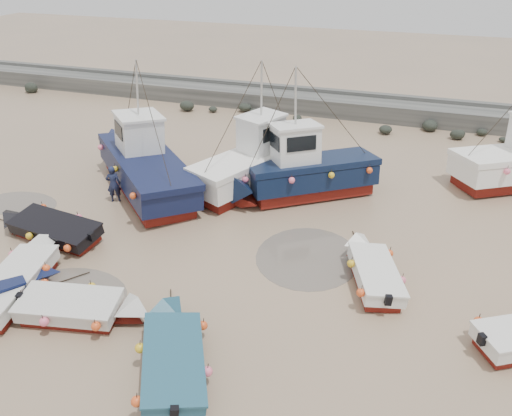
{
  "coord_description": "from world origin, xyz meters",
  "views": [
    {
      "loc": [
        6.94,
        -12.76,
        11.18
      ],
      "look_at": [
        1.2,
        4.32,
        1.4
      ],
      "focal_mm": 35.0,
      "sensor_mm": 36.0,
      "label": 1
    }
  ],
  "objects_px": {
    "cabin_boat_2": "(301,171)",
    "dinghy_6": "(372,268)",
    "cabin_boat_0": "(141,163)",
    "cabin_boat_1": "(257,160)",
    "dinghy_2": "(170,353)",
    "dinghy_5": "(81,306)",
    "person": "(116,201)",
    "dinghy_4": "(50,226)",
    "dinghy_0": "(18,278)"
  },
  "relations": [
    {
      "from": "cabin_boat_2",
      "to": "dinghy_6",
      "type": "bearing_deg",
      "value": -179.04
    },
    {
      "from": "cabin_boat_0",
      "to": "cabin_boat_1",
      "type": "height_order",
      "value": "same"
    },
    {
      "from": "dinghy_2",
      "to": "dinghy_5",
      "type": "height_order",
      "value": "same"
    },
    {
      "from": "cabin_boat_0",
      "to": "person",
      "type": "height_order",
      "value": "cabin_boat_0"
    },
    {
      "from": "dinghy_2",
      "to": "cabin_boat_0",
      "type": "bearing_deg",
      "value": 95.81
    },
    {
      "from": "cabin_boat_0",
      "to": "cabin_boat_1",
      "type": "relative_size",
      "value": 1.0
    },
    {
      "from": "dinghy_5",
      "to": "dinghy_6",
      "type": "xyz_separation_m",
      "value": [
        8.8,
        5.21,
        0.0
      ]
    },
    {
      "from": "dinghy_4",
      "to": "dinghy_6",
      "type": "relative_size",
      "value": 1.17
    },
    {
      "from": "cabin_boat_1",
      "to": "cabin_boat_2",
      "type": "height_order",
      "value": "same"
    },
    {
      "from": "cabin_boat_2",
      "to": "cabin_boat_0",
      "type": "bearing_deg",
      "value": 65.13
    },
    {
      "from": "dinghy_0",
      "to": "dinghy_6",
      "type": "relative_size",
      "value": 1.22
    },
    {
      "from": "cabin_boat_0",
      "to": "person",
      "type": "distance_m",
      "value": 2.3
    },
    {
      "from": "dinghy_0",
      "to": "person",
      "type": "relative_size",
      "value": 3.61
    },
    {
      "from": "person",
      "to": "cabin_boat_0",
      "type": "bearing_deg",
      "value": -132.66
    },
    {
      "from": "dinghy_5",
      "to": "dinghy_6",
      "type": "height_order",
      "value": "same"
    },
    {
      "from": "dinghy_6",
      "to": "dinghy_4",
      "type": "bearing_deg",
      "value": 165.4
    },
    {
      "from": "dinghy_2",
      "to": "person",
      "type": "distance_m",
      "value": 11.43
    },
    {
      "from": "dinghy_4",
      "to": "cabin_boat_2",
      "type": "height_order",
      "value": "cabin_boat_2"
    },
    {
      "from": "dinghy_0",
      "to": "person",
      "type": "distance_m",
      "value": 7.15
    },
    {
      "from": "dinghy_0",
      "to": "dinghy_5",
      "type": "height_order",
      "value": "same"
    },
    {
      "from": "cabin_boat_2",
      "to": "person",
      "type": "relative_size",
      "value": 4.59
    },
    {
      "from": "dinghy_6",
      "to": "cabin_boat_0",
      "type": "relative_size",
      "value": 0.59
    },
    {
      "from": "cabin_boat_1",
      "to": "dinghy_5",
      "type": "bearing_deg",
      "value": -76.71
    },
    {
      "from": "dinghy_0",
      "to": "cabin_boat_1",
      "type": "xyz_separation_m",
      "value": [
        5.33,
        10.98,
        0.82
      ]
    },
    {
      "from": "dinghy_0",
      "to": "dinghy_4",
      "type": "relative_size",
      "value": 1.04
    },
    {
      "from": "cabin_boat_0",
      "to": "dinghy_0",
      "type": "bearing_deg",
      "value": -135.49
    },
    {
      "from": "dinghy_5",
      "to": "cabin_boat_2",
      "type": "relative_size",
      "value": 0.66
    },
    {
      "from": "cabin_boat_0",
      "to": "dinghy_6",
      "type": "bearing_deg",
      "value": -66.09
    },
    {
      "from": "cabin_boat_0",
      "to": "cabin_boat_2",
      "type": "relative_size",
      "value": 1.1
    },
    {
      "from": "dinghy_6",
      "to": "cabin_boat_0",
      "type": "height_order",
      "value": "cabin_boat_0"
    },
    {
      "from": "person",
      "to": "dinghy_4",
      "type": "bearing_deg",
      "value": 50.24
    },
    {
      "from": "dinghy_6",
      "to": "cabin_boat_0",
      "type": "xyz_separation_m",
      "value": [
        -11.99,
        4.34,
        0.75
      ]
    },
    {
      "from": "cabin_boat_1",
      "to": "cabin_boat_2",
      "type": "relative_size",
      "value": 1.1
    },
    {
      "from": "dinghy_0",
      "to": "person",
      "type": "xyz_separation_m",
      "value": [
        -0.58,
        7.1,
        -0.54
      ]
    },
    {
      "from": "dinghy_0",
      "to": "dinghy_6",
      "type": "height_order",
      "value": "same"
    },
    {
      "from": "dinghy_2",
      "to": "dinghy_6",
      "type": "bearing_deg",
      "value": 23.13
    },
    {
      "from": "dinghy_0",
      "to": "cabin_boat_2",
      "type": "bearing_deg",
      "value": 40.85
    },
    {
      "from": "cabin_boat_0",
      "to": "person",
      "type": "bearing_deg",
      "value": -150.56
    },
    {
      "from": "dinghy_6",
      "to": "cabin_boat_2",
      "type": "height_order",
      "value": "cabin_boat_2"
    },
    {
      "from": "dinghy_2",
      "to": "cabin_boat_2",
      "type": "relative_size",
      "value": 0.68
    },
    {
      "from": "dinghy_0",
      "to": "dinghy_2",
      "type": "distance_m",
      "value": 7.02
    },
    {
      "from": "dinghy_4",
      "to": "dinghy_5",
      "type": "relative_size",
      "value": 1.15
    },
    {
      "from": "dinghy_4",
      "to": "cabin_boat_2",
      "type": "bearing_deg",
      "value": -44.96
    },
    {
      "from": "dinghy_2",
      "to": "person",
      "type": "height_order",
      "value": "dinghy_2"
    },
    {
      "from": "dinghy_2",
      "to": "cabin_boat_2",
      "type": "bearing_deg",
      "value": 58.09
    },
    {
      "from": "dinghy_5",
      "to": "person",
      "type": "distance_m",
      "value": 8.55
    },
    {
      "from": "dinghy_0",
      "to": "dinghy_2",
      "type": "height_order",
      "value": "same"
    },
    {
      "from": "dinghy_0",
      "to": "cabin_boat_1",
      "type": "bearing_deg",
      "value": 51.75
    },
    {
      "from": "dinghy_0",
      "to": "dinghy_4",
      "type": "distance_m",
      "value": 3.65
    },
    {
      "from": "dinghy_2",
      "to": "cabin_boat_0",
      "type": "distance_m",
      "value": 12.63
    }
  ]
}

